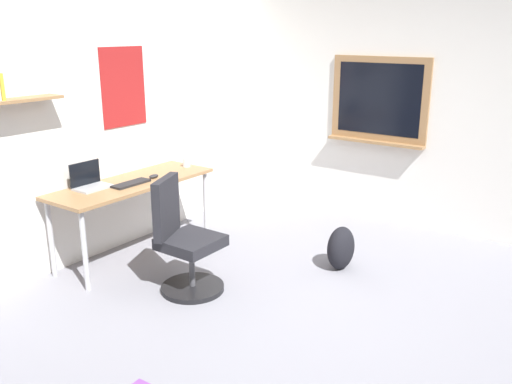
% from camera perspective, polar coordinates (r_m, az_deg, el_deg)
% --- Properties ---
extents(ground_plane, '(5.20, 5.20, 0.00)m').
position_cam_1_polar(ground_plane, '(4.14, 7.43, -13.49)').
color(ground_plane, gray).
rests_on(ground_plane, ground).
extents(wall_back, '(5.00, 0.30, 2.60)m').
position_cam_1_polar(wall_back, '(5.24, -16.41, 7.62)').
color(wall_back, silver).
rests_on(wall_back, ground).
extents(wall_right, '(0.22, 5.00, 2.60)m').
position_cam_1_polar(wall_right, '(5.92, 19.28, 8.33)').
color(wall_right, silver).
rests_on(wall_right, ground).
extents(desk, '(1.61, 0.58, 0.73)m').
position_cam_1_polar(desk, '(5.13, -12.81, 0.32)').
color(desk, '#997047').
rests_on(desk, ground).
extents(office_chair, '(0.53, 0.55, 0.95)m').
position_cam_1_polar(office_chair, '(4.45, -7.61, -5.39)').
color(office_chair, black).
rests_on(office_chair, ground).
extents(laptop, '(0.31, 0.21, 0.23)m').
position_cam_1_polar(laptop, '(4.99, -17.08, 1.03)').
color(laptop, '#ADAFB5').
rests_on(laptop, desk).
extents(keyboard, '(0.37, 0.13, 0.02)m').
position_cam_1_polar(keyboard, '(5.01, -13.01, 0.88)').
color(keyboard, black).
rests_on(keyboard, desk).
extents(computer_mouse, '(0.10, 0.06, 0.03)m').
position_cam_1_polar(computer_mouse, '(5.19, -10.70, 1.64)').
color(computer_mouse, '#262628').
rests_on(computer_mouse, desk).
extents(coffee_mug, '(0.08, 0.08, 0.09)m').
position_cam_1_polar(coffee_mug, '(5.56, -7.32, 3.13)').
color(coffee_mug, silver).
rests_on(coffee_mug, desk).
extents(backpack, '(0.32, 0.22, 0.40)m').
position_cam_1_polar(backpack, '(4.93, 8.91, -5.84)').
color(backpack, black).
rests_on(backpack, ground).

